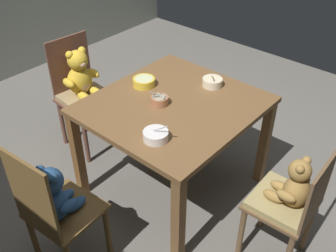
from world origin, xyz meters
TOP-DOWN VIEW (x-y plane):
  - ground_plane at (0.00, 0.00)m, footprint 5.20×5.20m
  - dining_table at (0.00, 0.00)m, footprint 1.09×1.02m
  - teddy_chair_far_center at (-0.06, 0.92)m, footprint 0.44×0.45m
  - teddy_chair_near_left at (-0.97, 0.04)m, footprint 0.40×0.41m
  - teddy_chair_near_front at (-0.04, -0.91)m, footprint 0.38×0.38m
  - porridge_bowl_yellow_far_center at (0.04, 0.31)m, footprint 0.16×0.16m
  - porridge_bowl_white_near_left at (-0.37, -0.17)m, footprint 0.15×0.16m
  - porridge_bowl_terracotta_center at (-0.07, 0.07)m, footprint 0.12×0.12m
  - porridge_bowl_cream_near_right at (0.36, -0.06)m, footprint 0.15×0.14m

SIDE VIEW (x-z plane):
  - ground_plane at x=0.00m, z-range -0.04..0.00m
  - teddy_chair_near_front at x=-0.04m, z-range 0.11..0.95m
  - teddy_chair_near_left at x=-0.97m, z-range 0.08..1.03m
  - teddy_chair_far_center at x=-0.06m, z-range 0.10..1.05m
  - dining_table at x=0.00m, z-range 0.27..1.03m
  - porridge_bowl_yellow_far_center at x=0.04m, z-range 0.76..0.81m
  - porridge_bowl_white_near_left at x=-0.37m, z-range 0.72..0.85m
  - porridge_bowl_terracotta_center at x=-0.07m, z-range 0.73..0.84m
  - porridge_bowl_cream_near_right at x=0.36m, z-range 0.72..0.85m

